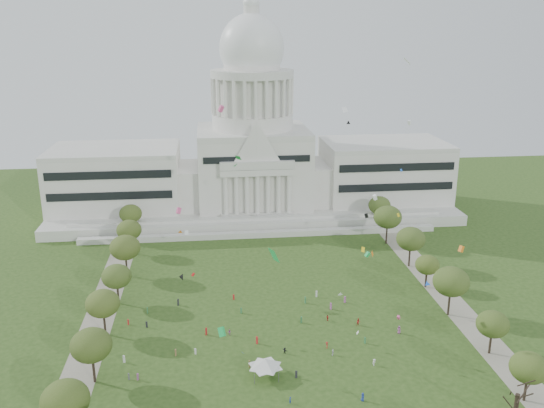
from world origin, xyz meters
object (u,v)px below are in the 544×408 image
at_px(capitol, 253,158).
at_px(big_bare_tree, 518,391).
at_px(person_0, 399,330).
at_px(event_tent, 265,363).

relative_size(capitol, big_bare_tree, 12.50).
height_order(big_bare_tree, person_0, big_bare_tree).
bearing_deg(capitol, person_0, -74.93).
xyz_separation_m(capitol, event_tent, (-7.12, -118.63, -18.88)).
bearing_deg(event_tent, big_bare_tree, -26.97).
xyz_separation_m(capitol, person_0, (28.02, -104.10, -21.27)).
bearing_deg(event_tent, capitol, 86.56).
relative_size(event_tent, person_0, 4.93).
height_order(event_tent, person_0, event_tent).
xyz_separation_m(big_bare_tree, person_0, (-9.98, 37.49, -7.65)).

